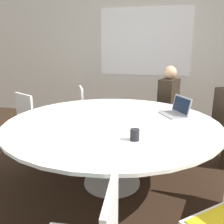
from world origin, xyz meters
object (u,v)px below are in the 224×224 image
Objects in this scene: chair_3 at (33,116)px; laptop at (177,111)px; coffee_cup at (135,135)px; chair_1 at (169,107)px; chair_2 at (90,108)px; person_1 at (169,99)px.

laptop is (1.99, -0.24, 0.27)m from chair_3.
laptop is 4.08× the size of coffee_cup.
chair_1 is at bearing 57.17° from chair_3.
coffee_cup is (1.64, -1.12, 0.27)m from chair_3.
chair_1 is at bearing 83.34° from coffee_cup.
chair_3 is (-0.63, -0.66, 0.00)m from chair_2.
coffee_cup is (-0.25, -2.16, 0.27)m from chair_1.
chair_2 reaches higher than coffee_cup.
chair_2 is 1.28m from person_1.
laptop is at bearing 25.01° from chair_1.
chair_3 is at bearing -128.15° from laptop.
laptop reaches higher than coffee_cup.
laptop is (0.10, -1.03, 0.08)m from person_1.
laptop reaches higher than chair_2.
person_1 is at bearing 51.03° from chair_3.
chair_2 is at bearing 74.68° from chair_3.
chair_2 is 1.00× the size of chair_3.
person_1 is (-0.01, -0.25, 0.20)m from chair_1.
chair_1 is at bearing 152.91° from laptop.
person_1 is 12.16× the size of coffee_cup.
chair_2 is 1.65m from laptop.
chair_1 is 0.71× the size of person_1.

